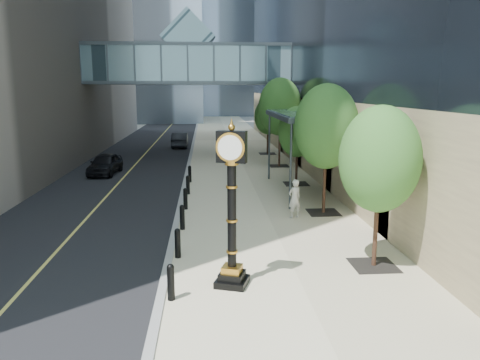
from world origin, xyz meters
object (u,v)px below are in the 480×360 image
Objects in this scene: car_near at (105,164)px; car_far at (180,140)px; street_clock at (232,218)px; pedestrian at (295,199)px.

car_far is (4.19, 14.14, 0.01)m from car_near.
car_near is at bearing 130.25° from street_clock.
street_clock reaches higher than car_near.
car_near is 14.74m from car_far.
car_near is 0.96× the size of car_far.
pedestrian reaches higher than car_near.
pedestrian is at bearing -43.29° from car_near.
car_far is at bearing 114.07° from street_clock.
street_clock is 19.95m from car_near.
car_far reaches higher than car_near.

